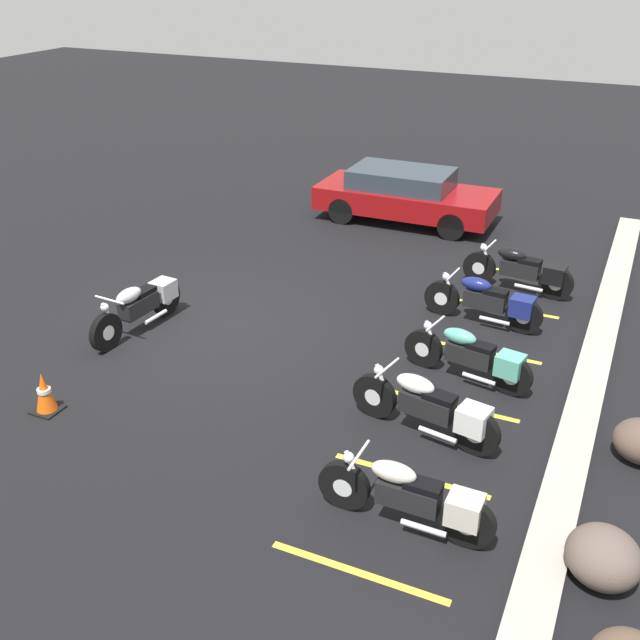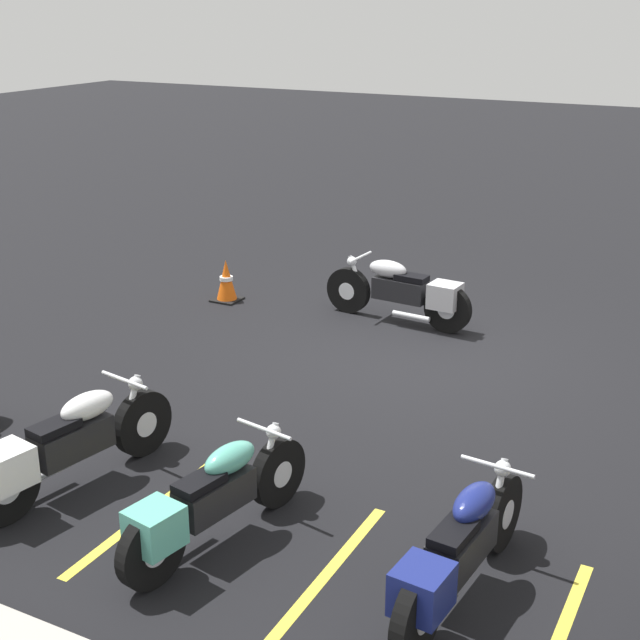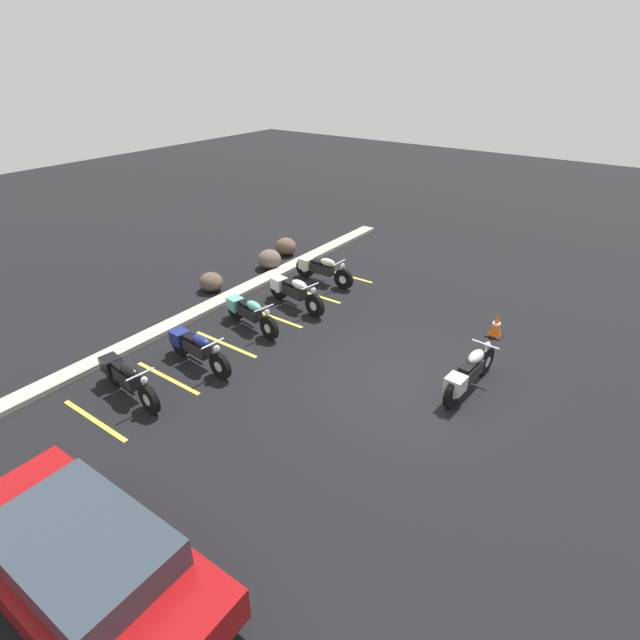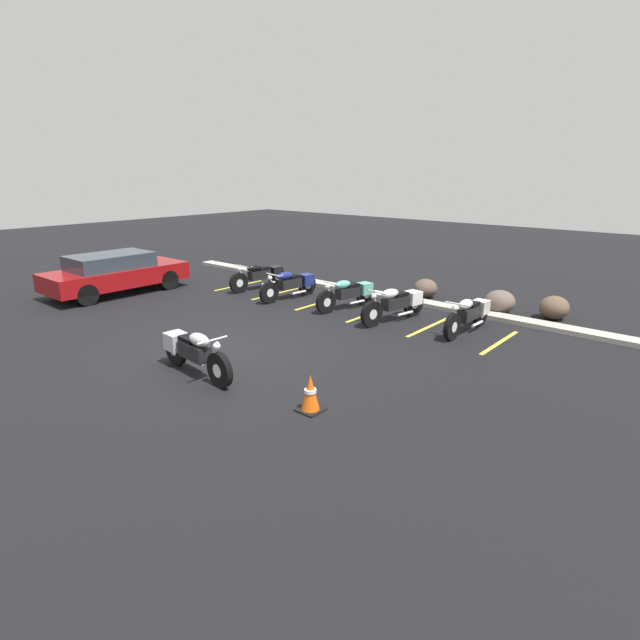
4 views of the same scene
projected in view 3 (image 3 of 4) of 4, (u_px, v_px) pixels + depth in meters
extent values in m
plane|color=black|center=(409.00, 386.00, 11.05)|extent=(60.00, 60.00, 0.00)
cylinder|color=black|center=(485.00, 361.00, 11.36)|extent=(0.67, 0.17, 0.67)
cylinder|color=silver|center=(485.00, 361.00, 11.36)|extent=(0.26, 0.15, 0.25)
cylinder|color=black|center=(453.00, 392.00, 10.30)|extent=(0.67, 0.17, 0.67)
cylinder|color=silver|center=(453.00, 392.00, 10.30)|extent=(0.26, 0.15, 0.25)
cube|color=black|center=(470.00, 371.00, 10.72)|extent=(0.79, 0.34, 0.30)
ellipsoid|color=#B7B7BC|center=(476.00, 357.00, 10.73)|extent=(0.59, 0.31, 0.24)
cube|color=black|center=(468.00, 367.00, 10.51)|extent=(0.46, 0.28, 0.08)
cube|color=#B7B7BC|center=(455.00, 384.00, 10.25)|extent=(0.43, 0.39, 0.34)
cylinder|color=silver|center=(485.00, 353.00, 11.15)|extent=(0.27, 0.08, 0.54)
cylinder|color=silver|center=(486.00, 344.00, 10.98)|extent=(0.08, 0.63, 0.04)
sphere|color=silver|center=(488.00, 345.00, 11.11)|extent=(0.14, 0.14, 0.14)
cylinder|color=silver|center=(457.00, 385.00, 10.78)|extent=(0.56, 0.11, 0.07)
cylinder|color=black|center=(149.00, 399.00, 10.12)|extent=(0.19, 0.67, 0.66)
cylinder|color=silver|center=(149.00, 399.00, 10.12)|extent=(0.15, 0.26, 0.25)
cylinder|color=black|center=(112.00, 370.00, 11.04)|extent=(0.19, 0.67, 0.66)
cylinder|color=silver|center=(112.00, 370.00, 11.04)|extent=(0.15, 0.26, 0.25)
cube|color=black|center=(127.00, 377.00, 10.54)|extent=(0.36, 0.78, 0.30)
ellipsoid|color=black|center=(130.00, 370.00, 10.29)|extent=(0.32, 0.58, 0.24)
cube|color=black|center=(121.00, 366.00, 10.54)|extent=(0.29, 0.46, 0.08)
cube|color=black|center=(111.00, 364.00, 10.92)|extent=(0.40, 0.44, 0.34)
cylinder|color=silver|center=(144.00, 386.00, 10.07)|extent=(0.09, 0.27, 0.53)
cylinder|color=silver|center=(140.00, 374.00, 9.98)|extent=(0.62, 0.10, 0.04)
sphere|color=silver|center=(144.00, 380.00, 9.94)|extent=(0.14, 0.14, 0.14)
cylinder|color=silver|center=(130.00, 381.00, 10.92)|extent=(0.13, 0.55, 0.07)
cylinder|color=black|center=(220.00, 366.00, 11.19)|extent=(0.18, 0.66, 0.65)
cylinder|color=silver|center=(220.00, 366.00, 11.19)|extent=(0.15, 0.26, 0.25)
cylinder|color=black|center=(180.00, 343.00, 12.08)|extent=(0.18, 0.66, 0.65)
cylinder|color=silver|center=(180.00, 343.00, 12.08)|extent=(0.15, 0.26, 0.25)
cube|color=black|center=(197.00, 348.00, 11.59)|extent=(0.34, 0.77, 0.30)
ellipsoid|color=navy|center=(201.00, 341.00, 11.35)|extent=(0.31, 0.58, 0.24)
cube|color=black|center=(192.00, 338.00, 11.60)|extent=(0.28, 0.46, 0.08)
cube|color=navy|center=(180.00, 337.00, 11.97)|extent=(0.39, 0.43, 0.34)
cylinder|color=silver|center=(216.00, 354.00, 11.14)|extent=(0.08, 0.26, 0.53)
cylinder|color=silver|center=(213.00, 343.00, 11.05)|extent=(0.61, 0.09, 0.04)
sphere|color=silver|center=(217.00, 349.00, 11.01)|extent=(0.14, 0.14, 0.14)
cylinder|color=silver|center=(197.00, 352.00, 11.97)|extent=(0.12, 0.55, 0.07)
cylinder|color=black|center=(269.00, 328.00, 12.74)|extent=(0.23, 0.65, 0.64)
cylinder|color=silver|center=(269.00, 328.00, 12.74)|extent=(0.17, 0.26, 0.24)
cylinder|color=black|center=(235.00, 308.00, 13.70)|extent=(0.23, 0.65, 0.64)
cylinder|color=silver|center=(235.00, 308.00, 13.70)|extent=(0.17, 0.26, 0.24)
cube|color=black|center=(250.00, 312.00, 13.19)|extent=(0.40, 0.78, 0.29)
ellipsoid|color=#59B29E|center=(254.00, 306.00, 12.94)|extent=(0.35, 0.58, 0.23)
cube|color=black|center=(246.00, 304.00, 13.20)|extent=(0.31, 0.46, 0.08)
cube|color=#59B29E|center=(235.00, 303.00, 13.59)|extent=(0.42, 0.45, 0.33)
cylinder|color=silver|center=(266.00, 318.00, 12.70)|extent=(0.10, 0.26, 0.52)
cylinder|color=silver|center=(264.00, 308.00, 12.61)|extent=(0.60, 0.14, 0.03)
sphere|color=silver|center=(267.00, 312.00, 12.57)|extent=(0.14, 0.14, 0.14)
cylinder|color=silver|center=(249.00, 317.00, 13.56)|extent=(0.16, 0.54, 0.07)
cylinder|color=black|center=(315.00, 306.00, 13.82)|extent=(0.24, 0.69, 0.67)
cylinder|color=silver|center=(315.00, 306.00, 13.82)|extent=(0.17, 0.28, 0.26)
cylinder|color=black|center=(278.00, 288.00, 14.83)|extent=(0.24, 0.69, 0.67)
cylinder|color=silver|center=(278.00, 288.00, 14.83)|extent=(0.17, 0.28, 0.26)
cube|color=black|center=(295.00, 291.00, 14.29)|extent=(0.42, 0.82, 0.31)
ellipsoid|color=white|center=(299.00, 285.00, 14.03)|extent=(0.36, 0.61, 0.25)
cube|color=black|center=(290.00, 283.00, 14.30)|extent=(0.32, 0.49, 0.08)
cube|color=white|center=(279.00, 283.00, 14.71)|extent=(0.44, 0.47, 0.35)
cylinder|color=silver|center=(312.00, 296.00, 13.78)|extent=(0.11, 0.27, 0.54)
cylinder|color=silver|center=(310.00, 286.00, 13.69)|extent=(0.63, 0.15, 0.04)
sphere|color=silver|center=(313.00, 290.00, 13.64)|extent=(0.14, 0.14, 0.14)
cylinder|color=silver|center=(293.00, 297.00, 14.68)|extent=(0.17, 0.57, 0.07)
cylinder|color=black|center=(344.00, 279.00, 15.45)|extent=(0.13, 0.65, 0.65)
cylinder|color=silver|center=(344.00, 279.00, 15.45)|extent=(0.13, 0.25, 0.25)
cylinder|color=black|center=(305.00, 268.00, 16.26)|extent=(0.13, 0.65, 0.65)
cylinder|color=silver|center=(305.00, 268.00, 16.26)|extent=(0.13, 0.25, 0.25)
cube|color=black|center=(323.00, 269.00, 15.81)|extent=(0.29, 0.75, 0.30)
ellipsoid|color=beige|center=(328.00, 262.00, 15.58)|extent=(0.26, 0.56, 0.24)
cube|color=black|center=(318.00, 262.00, 15.81)|extent=(0.24, 0.44, 0.08)
cube|color=beige|center=(306.00, 263.00, 16.15)|extent=(0.36, 0.40, 0.34)
cylinder|color=silver|center=(341.00, 271.00, 15.40)|extent=(0.06, 0.26, 0.53)
cylinder|color=silver|center=(339.00, 263.00, 15.30)|extent=(0.61, 0.04, 0.04)
sphere|color=silver|center=(343.00, 266.00, 15.27)|extent=(0.14, 0.14, 0.14)
cylinder|color=silver|center=(319.00, 274.00, 16.18)|extent=(0.08, 0.54, 0.07)
cylinder|color=black|center=(83.00, 493.00, 7.97)|extent=(0.22, 0.64, 0.64)
cylinder|color=black|center=(202.00, 588.00, 6.56)|extent=(0.22, 0.64, 0.64)
cube|color=maroon|center=(83.00, 565.00, 6.58)|extent=(1.83, 4.31, 0.55)
cube|color=#2D3842|center=(81.00, 546.00, 6.27)|extent=(1.53, 2.42, 0.45)
cube|color=#A8A399|center=(207.00, 307.00, 14.35)|extent=(18.00, 0.50, 0.12)
ellipsoid|color=brown|center=(269.00, 259.00, 16.95)|extent=(1.15, 1.15, 0.65)
ellipsoid|color=brown|center=(286.00, 246.00, 18.09)|extent=(1.03, 1.04, 0.63)
ellipsoid|color=brown|center=(211.00, 282.00, 15.36)|extent=(0.89, 0.93, 0.58)
cube|color=black|center=(494.00, 335.00, 13.03)|extent=(0.40, 0.40, 0.03)
cone|color=#EA590F|center=(496.00, 325.00, 12.89)|extent=(0.32, 0.32, 0.64)
cylinder|color=white|center=(497.00, 324.00, 12.87)|extent=(0.20, 0.20, 0.06)
cube|color=gold|center=(94.00, 420.00, 10.04)|extent=(0.10, 2.10, 0.00)
cube|color=gold|center=(168.00, 378.00, 11.34)|extent=(0.10, 2.10, 0.00)
cube|color=gold|center=(226.00, 344.00, 12.65)|extent=(0.10, 2.10, 0.00)
cube|color=gold|center=(273.00, 317.00, 13.95)|extent=(0.10, 2.10, 0.00)
cube|color=gold|center=(312.00, 294.00, 15.26)|extent=(0.10, 2.10, 0.00)
cube|color=gold|center=(345.00, 275.00, 16.56)|extent=(0.10, 2.10, 0.00)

